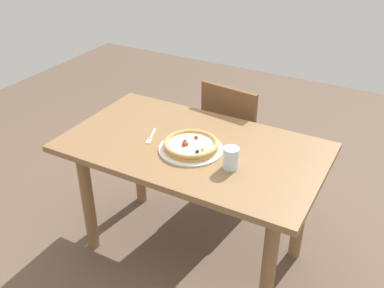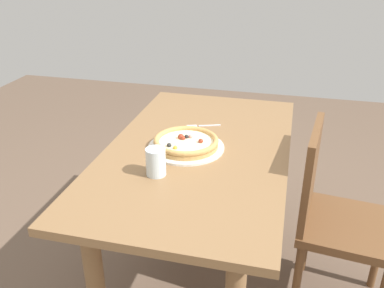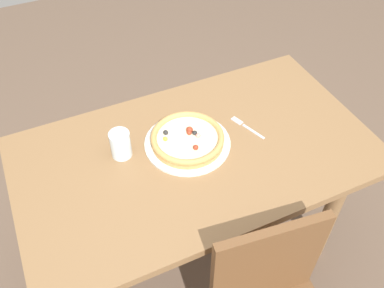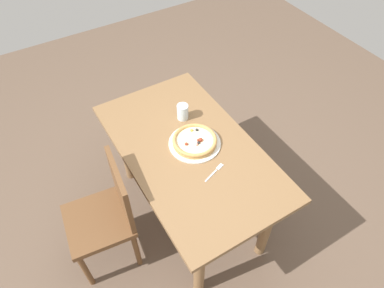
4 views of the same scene
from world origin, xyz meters
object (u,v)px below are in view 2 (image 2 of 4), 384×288
(chair_near, at_px, (333,215))
(drinking_glass, at_px, (156,162))
(dining_table, at_px, (198,172))
(pizza, at_px, (186,142))
(plate, at_px, (186,147))
(fork, at_px, (200,126))

(chair_near, xyz_separation_m, drinking_glass, (-0.27, 0.71, 0.31))
(dining_table, relative_size, pizza, 4.82)
(chair_near, xyz_separation_m, pizza, (-0.02, 0.66, 0.29))
(plate, bearing_deg, dining_table, -72.74)
(chair_near, height_order, pizza, chair_near)
(chair_near, relative_size, plate, 2.63)
(chair_near, height_order, plate, chair_near)
(plate, distance_m, fork, 0.25)
(chair_near, relative_size, fork, 5.48)
(dining_table, distance_m, plate, 0.13)
(fork, bearing_deg, drinking_glass, 63.12)
(plate, height_order, drinking_glass, drinking_glass)
(drinking_glass, bearing_deg, pizza, -12.41)
(plate, xyz_separation_m, drinking_glass, (-0.25, 0.05, 0.05))
(plate, distance_m, drinking_glass, 0.26)
(dining_table, xyz_separation_m, drinking_glass, (-0.26, 0.10, 0.17))
(dining_table, relative_size, chair_near, 1.56)
(pizza, height_order, fork, pizza)
(drinking_glass, bearing_deg, fork, -7.01)
(pizza, bearing_deg, drinking_glass, 167.59)
(chair_near, bearing_deg, dining_table, -82.42)
(drinking_glass, bearing_deg, plate, -12.45)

